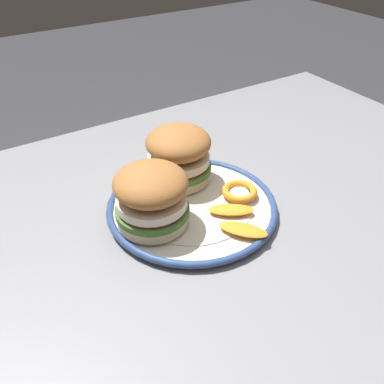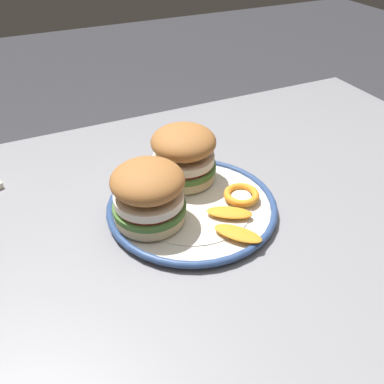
{
  "view_description": "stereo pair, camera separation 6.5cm",
  "coord_description": "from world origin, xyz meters",
  "px_view_note": "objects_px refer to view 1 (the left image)",
  "views": [
    {
      "loc": [
        0.27,
        0.42,
        1.16
      ],
      "look_at": [
        -0.02,
        -0.06,
        0.75
      ],
      "focal_mm": 38.91,
      "sensor_mm": 36.0,
      "label": 1
    },
    {
      "loc": [
        0.21,
        0.45,
        1.16
      ],
      "look_at": [
        -0.02,
        -0.06,
        0.75
      ],
      "focal_mm": 38.91,
      "sensor_mm": 36.0,
      "label": 2
    }
  ],
  "objects_px": {
    "dining_table": "(197,273)",
    "sandwich_half_right": "(179,154)",
    "dinner_plate": "(192,206)",
    "sandwich_half_left": "(151,196)"
  },
  "relations": [
    {
      "from": "dinner_plate",
      "to": "sandwich_half_left",
      "type": "bearing_deg",
      "value": 5.99
    },
    {
      "from": "dining_table",
      "to": "dinner_plate",
      "type": "xyz_separation_m",
      "value": [
        -0.02,
        -0.06,
        0.1
      ]
    },
    {
      "from": "sandwich_half_left",
      "to": "sandwich_half_right",
      "type": "xyz_separation_m",
      "value": [
        -0.1,
        -0.08,
        0.0
      ]
    },
    {
      "from": "sandwich_half_left",
      "to": "sandwich_half_right",
      "type": "bearing_deg",
      "value": -139.11
    },
    {
      "from": "dinner_plate",
      "to": "sandwich_half_left",
      "type": "distance_m",
      "value": 0.1
    },
    {
      "from": "dining_table",
      "to": "dinner_plate",
      "type": "height_order",
      "value": "dinner_plate"
    },
    {
      "from": "dinner_plate",
      "to": "sandwich_half_right",
      "type": "bearing_deg",
      "value": -104.22
    },
    {
      "from": "dining_table",
      "to": "sandwich_half_left",
      "type": "distance_m",
      "value": 0.18
    },
    {
      "from": "sandwich_half_left",
      "to": "dining_table",
      "type": "bearing_deg",
      "value": 139.35
    },
    {
      "from": "dining_table",
      "to": "sandwich_half_right",
      "type": "relative_size",
      "value": 8.22
    }
  ]
}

